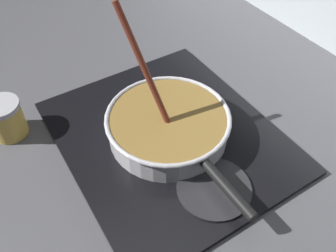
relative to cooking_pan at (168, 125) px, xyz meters
name	(u,v)px	position (x,y,z in m)	size (l,w,h in m)	color
ground	(102,156)	(-0.05, -0.15, -0.07)	(2.40, 1.60, 0.04)	#4C4C51
hob_plate	(168,136)	(0.00, 0.00, -0.04)	(0.56, 0.48, 0.01)	black
burner_ring	(168,133)	(0.00, 0.00, -0.03)	(0.17, 0.17, 0.01)	#592D0C
spare_burner	(214,188)	(0.18, 0.00, -0.03)	(0.16, 0.16, 0.01)	#262628
cooking_pan	(168,125)	(0.00, 0.00, 0.00)	(0.44, 0.29, 0.31)	silver
condiment_jar	(6,119)	(-0.22, -0.32, 0.00)	(0.09, 0.09, 0.09)	gold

